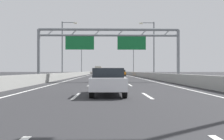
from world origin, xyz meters
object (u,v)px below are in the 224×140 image
at_px(red_car, 109,74).
at_px(white_car, 108,81).
at_px(black_car, 116,72).
at_px(streetlamp_right_mid, 153,46).
at_px(box_truck, 98,70).
at_px(streetlamp_left_mid, 64,46).
at_px(streetlamp_left_far, 82,57).
at_px(streetlamp_right_far, 133,57).
at_px(orange_car, 122,73).
at_px(sign_gantry, 108,41).

relative_size(red_car, white_car, 1.11).
bearing_deg(white_car, black_car, 87.38).
relative_size(streetlamp_right_mid, box_truck, 1.18).
bearing_deg(red_car, streetlamp_left_mid, -168.91).
relative_size(streetlamp_left_far, box_truck, 1.18).
relative_size(streetlamp_right_mid, red_car, 2.04).
height_order(streetlamp_left_far, black_car, streetlamp_left_far).
bearing_deg(box_truck, streetlamp_right_mid, -79.38).
height_order(streetlamp_left_far, box_truck, streetlamp_left_far).
bearing_deg(black_car, streetlamp_left_far, -114.78).
bearing_deg(black_car, streetlamp_right_mid, -85.95).
relative_size(streetlamp_right_far, black_car, 2.29).
height_order(red_car, orange_car, red_car).
bearing_deg(streetlamp_left_far, orange_car, -43.68).
distance_m(streetlamp_left_mid, red_car, 9.04).
height_order(streetlamp_left_mid, streetlamp_right_mid, same).
height_order(white_car, orange_car, orange_car).
distance_m(streetlamp_left_far, red_car, 30.74).
xyz_separation_m(streetlamp_right_far, orange_car, (-3.87, -10.56, -4.64)).
bearing_deg(black_car, red_car, -93.67).
relative_size(streetlamp_left_far, black_car, 2.29).
height_order(streetlamp_left_mid, white_car, streetlamp_left_mid).
relative_size(streetlamp_left_mid, red_car, 2.04).
xyz_separation_m(streetlamp_right_mid, streetlamp_left_far, (-14.93, 30.92, 0.00)).
distance_m(streetlamp_left_far, orange_car, 15.98).
distance_m(orange_car, box_truck, 39.88).
bearing_deg(streetlamp_left_mid, red_car, 11.09).
bearing_deg(streetlamp_left_far, box_truck, 82.52).
bearing_deg(streetlamp_right_mid, box_truck, 100.62).
bearing_deg(streetlamp_right_mid, streetlamp_left_mid, 180.00).
height_order(streetlamp_left_mid, red_car, streetlamp_left_mid).
bearing_deg(streetlamp_left_far, streetlamp_left_mid, -90.00).
bearing_deg(streetlamp_left_mid, black_car, 78.61).
bearing_deg(red_car, streetlamp_left_far, 104.53).
xyz_separation_m(streetlamp_left_mid, white_car, (7.27, -27.70, -4.67)).
relative_size(streetlamp_left_mid, streetlamp_left_far, 1.00).
bearing_deg(box_truck, black_car, -32.85).
height_order(streetlamp_left_far, red_car, streetlamp_left_far).
relative_size(white_car, box_truck, 0.52).
height_order(streetlamp_right_far, red_car, streetlamp_right_far).
bearing_deg(streetlamp_right_mid, white_car, -105.46).
distance_m(streetlamp_right_mid, streetlamp_left_far, 34.33).
bearing_deg(orange_car, box_truck, 100.55).
bearing_deg(streetlamp_right_far, white_car, -97.44).
bearing_deg(box_truck, sign_gantry, -87.09).
xyz_separation_m(streetlamp_right_far, black_car, (-3.88, 23.93, -4.65)).
distance_m(streetlamp_left_mid, black_car, 56.14).
relative_size(streetlamp_right_mid, orange_car, 2.11).
height_order(black_car, orange_car, orange_car).
bearing_deg(streetlamp_right_far, box_truck, 111.31).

